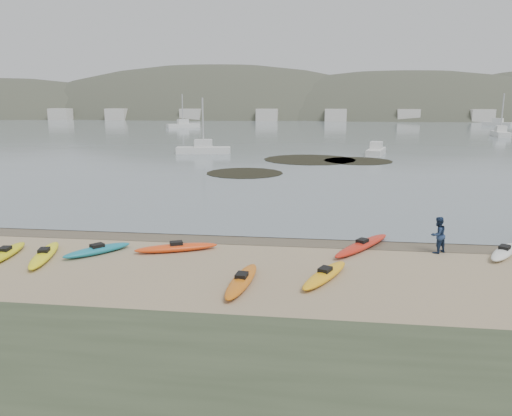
# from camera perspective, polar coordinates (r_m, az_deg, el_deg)

# --- Properties ---
(ground) EXTENTS (600.00, 600.00, 0.00)m
(ground) POSITION_cam_1_polar(r_m,az_deg,el_deg) (24.75, 0.00, -3.40)
(ground) COLOR tan
(ground) RESTS_ON ground
(wet_sand) EXTENTS (60.00, 60.00, 0.00)m
(wet_sand) POSITION_cam_1_polar(r_m,az_deg,el_deg) (24.46, -0.09, -3.57)
(wet_sand) COLOR brown
(wet_sand) RESTS_ON ground
(water) EXTENTS (1200.00, 1200.00, 0.00)m
(water) POSITION_cam_1_polar(r_m,az_deg,el_deg) (323.72, 7.09, 10.89)
(water) COLOR slate
(water) RESTS_ON ground
(kayaks) EXTENTS (23.21, 9.40, 0.34)m
(kayaks) POSITION_cam_1_polar(r_m,az_deg,el_deg) (21.31, -3.86, -5.53)
(kayaks) COLOR yellow
(kayaks) RESTS_ON ground
(person_east) EXTENTS (1.01, 0.98, 1.64)m
(person_east) POSITION_cam_1_polar(r_m,az_deg,el_deg) (23.52, 20.07, -2.91)
(person_east) COLOR navy
(person_east) RESTS_ON ground
(kelp_mats) EXTENTS (18.51, 20.56, 0.04)m
(kelp_mats) POSITION_cam_1_polar(r_m,az_deg,el_deg) (54.83, 6.17, 5.16)
(kelp_mats) COLOR black
(kelp_mats) RESTS_ON water
(moored_boats) EXTENTS (89.51, 87.44, 1.13)m
(moored_boats) POSITION_cam_1_polar(r_m,az_deg,el_deg) (106.18, 11.79, 8.60)
(moored_boats) COLOR silver
(moored_boats) RESTS_ON ground
(far_hills) EXTENTS (550.00, 135.00, 80.00)m
(far_hills) POSITION_cam_1_polar(r_m,az_deg,el_deg) (221.76, 16.97, 5.79)
(far_hills) COLOR #384235
(far_hills) RESTS_ON ground
(far_town) EXTENTS (199.00, 5.00, 4.00)m
(far_town) POSITION_cam_1_polar(r_m,az_deg,el_deg) (168.72, 8.63, 10.44)
(far_town) COLOR beige
(far_town) RESTS_ON ground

